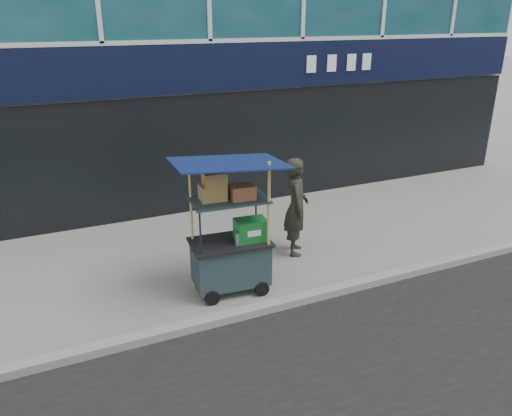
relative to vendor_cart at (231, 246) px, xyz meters
name	(u,v)px	position (x,y,z in m)	size (l,w,h in m)	color
ground	(304,293)	(0.93, -0.56, -0.73)	(80.00, 80.00, 0.00)	slate
curb	(311,296)	(0.93, -0.76, -0.67)	(80.00, 0.18, 0.12)	gray
vendor_cart	(231,246)	(0.00, 0.00, 0.00)	(1.61, 1.20, 2.07)	#18292A
vendor_man	(296,207)	(1.47, 0.73, 0.12)	(0.62, 0.41, 1.70)	black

